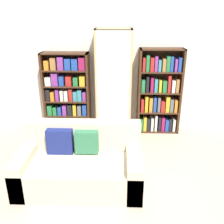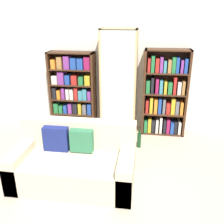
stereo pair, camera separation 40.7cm
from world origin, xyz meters
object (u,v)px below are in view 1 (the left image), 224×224
display_cabinet (114,83)px  bookshelf_left (67,93)px  bookshelf_right (159,94)px  wine_bottle (138,139)px  couch (80,165)px

display_cabinet → bookshelf_left: bearing=179.0°
display_cabinet → bookshelf_right: bearing=1.0°
display_cabinet → wine_bottle: (0.46, -0.66, -0.85)m
bookshelf_left → bookshelf_right: (1.81, 0.00, 0.01)m
bookshelf_left → wine_bottle: bearing=-26.1°
couch → bookshelf_right: (1.31, 1.76, 0.50)m
bookshelf_left → wine_bottle: size_ratio=4.53×
bookshelf_left → bookshelf_right: 1.81m
bookshelf_left → wine_bottle: (1.38, -0.68, -0.63)m
bookshelf_left → wine_bottle: 1.66m
bookshelf_right → display_cabinet: bearing=-179.0°
bookshelf_left → bookshelf_right: size_ratio=0.95×
bookshelf_left → display_cabinet: bearing=-1.0°
display_cabinet → wine_bottle: display_cabinet is taller
couch → bookshelf_right: 2.25m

